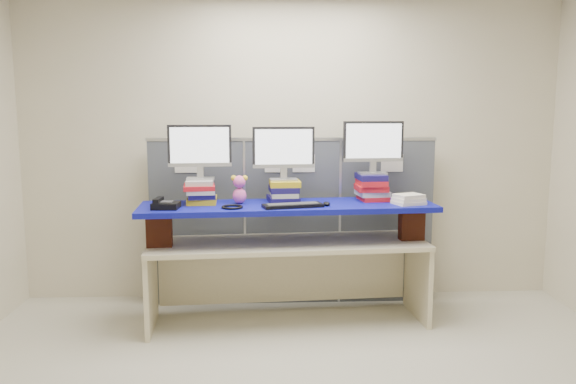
{
  "coord_description": "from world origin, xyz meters",
  "views": [
    {
      "loc": [
        -0.26,
        -3.25,
        1.77
      ],
      "look_at": [
        -0.06,
        1.28,
        1.11
      ],
      "focal_mm": 35.0,
      "sensor_mm": 36.0,
      "label": 1
    }
  ],
  "objects_px": {
    "monitor_left": "(200,149)",
    "monitor_right": "(373,144)",
    "monitor_center": "(284,150)",
    "desk_phone": "(165,205)",
    "blue_board": "(288,207)",
    "desk": "(288,258)",
    "keyboard": "(293,205)"
  },
  "relations": [
    {
      "from": "blue_board",
      "to": "desk_phone",
      "type": "distance_m",
      "value": 0.99
    },
    {
      "from": "monitor_left",
      "to": "monitor_center",
      "type": "relative_size",
      "value": 1.0
    },
    {
      "from": "monitor_right",
      "to": "desk_phone",
      "type": "bearing_deg",
      "value": -172.61
    },
    {
      "from": "keyboard",
      "to": "desk_phone",
      "type": "height_order",
      "value": "desk_phone"
    },
    {
      "from": "desk",
      "to": "blue_board",
      "type": "relative_size",
      "value": 0.97
    },
    {
      "from": "desk",
      "to": "monitor_center",
      "type": "bearing_deg",
      "value": 101.13
    },
    {
      "from": "desk",
      "to": "keyboard",
      "type": "height_order",
      "value": "keyboard"
    },
    {
      "from": "monitor_left",
      "to": "desk_phone",
      "type": "height_order",
      "value": "monitor_left"
    },
    {
      "from": "desk",
      "to": "blue_board",
      "type": "bearing_deg",
      "value": -4.11
    },
    {
      "from": "monitor_left",
      "to": "desk_phone",
      "type": "xyz_separation_m",
      "value": [
        -0.25,
        -0.24,
        -0.42
      ]
    },
    {
      "from": "blue_board",
      "to": "keyboard",
      "type": "relative_size",
      "value": 4.81
    },
    {
      "from": "keyboard",
      "to": "monitor_left",
      "type": "bearing_deg",
      "value": 150.47
    },
    {
      "from": "blue_board",
      "to": "monitor_left",
      "type": "relative_size",
      "value": 4.67
    },
    {
      "from": "monitor_left",
      "to": "monitor_right",
      "type": "height_order",
      "value": "monitor_right"
    },
    {
      "from": "blue_board",
      "to": "monitor_center",
      "type": "relative_size",
      "value": 4.67
    },
    {
      "from": "blue_board",
      "to": "monitor_right",
      "type": "height_order",
      "value": "monitor_right"
    },
    {
      "from": "blue_board",
      "to": "desk_phone",
      "type": "xyz_separation_m",
      "value": [
        -0.97,
        -0.17,
        0.05
      ]
    },
    {
      "from": "desk",
      "to": "monitor_center",
      "type": "height_order",
      "value": "monitor_center"
    },
    {
      "from": "monitor_left",
      "to": "monitor_center",
      "type": "bearing_deg",
      "value": -0.0
    },
    {
      "from": "monitor_right",
      "to": "desk_phone",
      "type": "xyz_separation_m",
      "value": [
        -1.7,
        -0.34,
        -0.45
      ]
    },
    {
      "from": "desk",
      "to": "monitor_right",
      "type": "relative_size",
      "value": 4.52
    },
    {
      "from": "monitor_right",
      "to": "keyboard",
      "type": "bearing_deg",
      "value": -159.35
    },
    {
      "from": "monitor_right",
      "to": "keyboard",
      "type": "relative_size",
      "value": 1.03
    },
    {
      "from": "blue_board",
      "to": "desk_phone",
      "type": "height_order",
      "value": "desk_phone"
    },
    {
      "from": "blue_board",
      "to": "monitor_left",
      "type": "bearing_deg",
      "value": 170.52
    },
    {
      "from": "desk",
      "to": "desk_phone",
      "type": "xyz_separation_m",
      "value": [
        -0.97,
        -0.17,
        0.49
      ]
    },
    {
      "from": "desk",
      "to": "desk_phone",
      "type": "distance_m",
      "value": 1.1
    },
    {
      "from": "monitor_center",
      "to": "monitor_right",
      "type": "distance_m",
      "value": 0.76
    },
    {
      "from": "monitor_left",
      "to": "desk",
      "type": "bearing_deg",
      "value": -9.48
    },
    {
      "from": "blue_board",
      "to": "keyboard",
      "type": "xyz_separation_m",
      "value": [
        0.03,
        -0.15,
        0.04
      ]
    },
    {
      "from": "desk",
      "to": "keyboard",
      "type": "relative_size",
      "value": 4.65
    },
    {
      "from": "monitor_center",
      "to": "desk_phone",
      "type": "height_order",
      "value": "monitor_center"
    }
  ]
}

